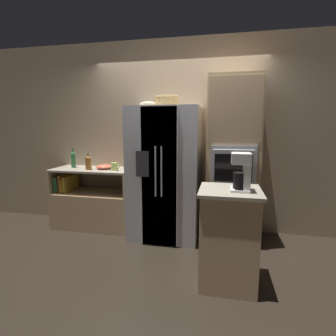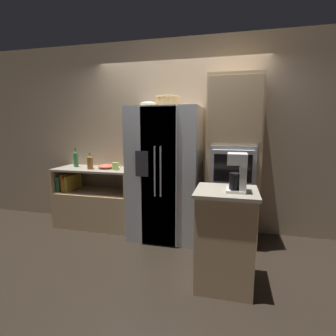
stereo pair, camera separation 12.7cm
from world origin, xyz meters
name	(u,v)px [view 1 (the left image)]	position (x,y,z in m)	size (l,w,h in m)	color
ground_plane	(172,237)	(0.00, 0.00, 0.00)	(20.00, 20.00, 0.00)	black
wall_back	(178,136)	(0.00, 0.47, 1.40)	(12.00, 0.06, 2.80)	tan
counter_left	(94,205)	(-1.27, 0.16, 0.34)	(1.23, 0.56, 0.91)	tan
refrigerator	(165,173)	(-0.11, 0.05, 0.90)	(0.94, 0.80, 1.81)	silver
wall_oven	(232,161)	(0.79, 0.13, 1.09)	(0.67, 0.68, 2.18)	tan
island_counter	(228,237)	(0.74, -0.96, 0.48)	(0.58, 0.56, 0.96)	tan
wicker_basket	(167,101)	(-0.10, 0.13, 1.89)	(0.33, 0.33, 0.15)	tan
fruit_bowl	(148,104)	(-0.34, 0.02, 1.84)	(0.22, 0.22, 0.07)	beige
bottle_tall	(73,159)	(-1.61, 0.20, 1.05)	(0.07, 0.07, 0.30)	#33723F
bottle_short	(88,162)	(-1.28, 0.07, 1.03)	(0.09, 0.09, 0.24)	brown
mug	(115,166)	(-0.88, 0.09, 0.97)	(0.14, 0.10, 0.11)	#B2D166
mixing_bowl	(105,167)	(-1.08, 0.19, 0.95)	(0.26, 0.26, 0.07)	#DB664C
coffee_maker	(243,170)	(0.85, -1.00, 1.16)	(0.17, 0.20, 0.35)	white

